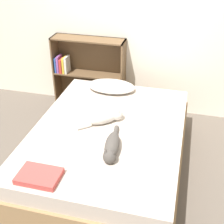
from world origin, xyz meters
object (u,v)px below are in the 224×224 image
Objects in this scene: cat_dark at (112,147)px; bookshelf at (88,72)px; bed at (108,148)px; pillow at (111,86)px; cat_light at (107,117)px.

bookshelf is at bearing -161.59° from cat_dark.
bed is 1.46m from bookshelf.
pillow reaches higher than bed.
bookshelf is (-0.77, 1.64, -0.06)m from cat_dark.
cat_dark is 0.57× the size of bookshelf.
bookshelf is (-0.64, 1.28, 0.26)m from bed.
cat_light is 0.42× the size of bookshelf.
bookshelf is at bearing 116.63° from bed.
bed is 0.50m from cat_dark.
cat_dark is at bearing -75.22° from pillow.
cat_light is (0.14, -0.72, 0.01)m from pillow.
cat_dark is (0.13, -0.36, 0.32)m from bed.
cat_light is at bearing -166.93° from cat_dark.
bed is at bearing -166.83° from cat_dark.
bed is 4.95× the size of cat_light.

